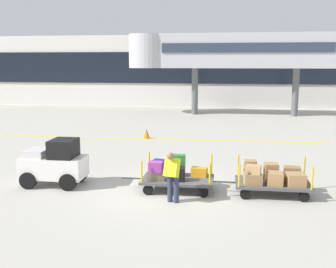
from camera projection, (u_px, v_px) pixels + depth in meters
ground_plane at (165, 193)px, 13.19m from camera, size 120.00×120.00×0.00m
apron_lead_line at (124, 138)px, 22.50m from camera, size 21.37×0.80×0.01m
terminal_building at (210, 71)px, 37.92m from camera, size 45.00×2.51×6.49m
jet_bridge at (223, 52)px, 31.62m from camera, size 16.01×3.00×6.23m
baggage_tug at (55, 163)px, 13.88m from camera, size 2.11×1.25×1.58m
baggage_cart_lead at (174, 174)px, 13.39m from camera, size 3.01×1.43×1.11m
baggage_cart_middle at (271, 178)px, 12.93m from camera, size 3.01×1.43×1.10m
baggage_handler at (172, 174)px, 12.10m from camera, size 0.50×0.51×1.56m
safety_cone_near at (146, 133)px, 22.47m from camera, size 0.36×0.36×0.55m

